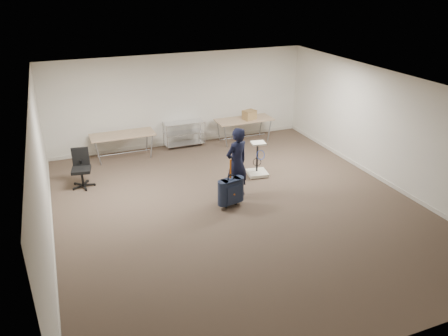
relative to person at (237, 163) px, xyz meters
name	(u,v)px	position (x,y,z in m)	size (l,w,h in m)	color
ground	(238,207)	(-0.18, -0.55, -0.86)	(9.00, 9.00, 0.00)	#47372B
room_shell	(217,181)	(-0.18, 0.83, -0.81)	(8.00, 9.00, 9.00)	silver
folding_table_left	(123,136)	(-2.08, 3.40, -0.18)	(1.80, 0.75, 0.73)	#9D8060
folding_table_right	(244,121)	(1.72, 3.40, -0.18)	(1.80, 0.75, 0.73)	#9D8060
wire_shelf	(184,133)	(-0.18, 3.65, -0.42)	(1.22, 0.47, 0.80)	silver
person	(237,163)	(0.00, 0.00, 0.00)	(0.63, 0.41, 1.72)	black
suitcase	(231,191)	(-0.33, -0.44, -0.47)	(0.47, 0.33, 1.16)	black
office_chair	(82,175)	(-3.37, 1.92, -0.57)	(0.59, 0.59, 0.97)	black
equipment_cart	(257,167)	(0.99, 0.89, -0.62)	(0.58, 0.58, 0.93)	beige
cardboard_box	(249,115)	(1.86, 3.33, 0.01)	(0.39, 0.29, 0.29)	#A2854B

